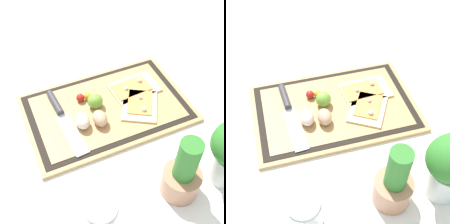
# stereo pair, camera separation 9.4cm
# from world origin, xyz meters

# --- Properties ---
(ground_plane) EXTENTS (6.00, 6.00, 0.00)m
(ground_plane) POSITION_xyz_m (0.00, 0.00, 0.00)
(ground_plane) COLOR white
(cutting_board) EXTENTS (0.51, 0.33, 0.02)m
(cutting_board) POSITION_xyz_m (0.00, 0.00, 0.01)
(cutting_board) COLOR tan
(cutting_board) RESTS_ON ground_plane
(pizza_slice_near) EXTENTS (0.16, 0.12, 0.02)m
(pizza_slice_near) POSITION_xyz_m (-0.11, -0.04, 0.02)
(pizza_slice_near) COLOR beige
(pizza_slice_near) RESTS_ON cutting_board
(pizza_slice_far) EXTENTS (0.16, 0.17, 0.02)m
(pizza_slice_far) POSITION_xyz_m (-0.10, 0.04, 0.02)
(pizza_slice_far) COLOR beige
(pizza_slice_far) RESTS_ON cutting_board
(knife) EXTENTS (0.05, 0.27, 0.02)m
(knife) POSITION_xyz_m (0.14, -0.03, 0.02)
(knife) COLOR silver
(knife) RESTS_ON cutting_board
(egg_brown) EXTENTS (0.04, 0.06, 0.04)m
(egg_brown) POSITION_xyz_m (0.04, 0.05, 0.04)
(egg_brown) COLOR tan
(egg_brown) RESTS_ON cutting_board
(egg_pink) EXTENTS (0.04, 0.06, 0.04)m
(egg_pink) POSITION_xyz_m (0.10, 0.04, 0.04)
(egg_pink) COLOR beige
(egg_pink) RESTS_ON cutting_board
(lime) EXTENTS (0.05, 0.05, 0.05)m
(lime) POSITION_xyz_m (0.03, -0.02, 0.04)
(lime) COLOR #70A838
(lime) RESTS_ON cutting_board
(cherry_tomato_red) EXTENTS (0.03, 0.03, 0.03)m
(cherry_tomato_red) POSITION_xyz_m (0.07, -0.06, 0.03)
(cherry_tomato_red) COLOR red
(cherry_tomato_red) RESTS_ON cutting_board
(cherry_tomato_yellow) EXTENTS (0.02, 0.02, 0.02)m
(cherry_tomato_yellow) POSITION_xyz_m (0.04, -0.06, 0.03)
(cherry_tomato_yellow) COLOR gold
(cherry_tomato_yellow) RESTS_ON cutting_board
(herb_pot) EXTENTS (0.10, 0.10, 0.20)m
(herb_pot) POSITION_xyz_m (-0.06, 0.33, 0.07)
(herb_pot) COLOR #AD7A5B
(herb_pot) RESTS_ON ground_plane
(sauce_jar) EXTENTS (0.08, 0.08, 0.11)m
(sauce_jar) POSITION_xyz_m (0.16, 0.34, 0.05)
(sauce_jar) COLOR silver
(sauce_jar) RESTS_ON ground_plane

